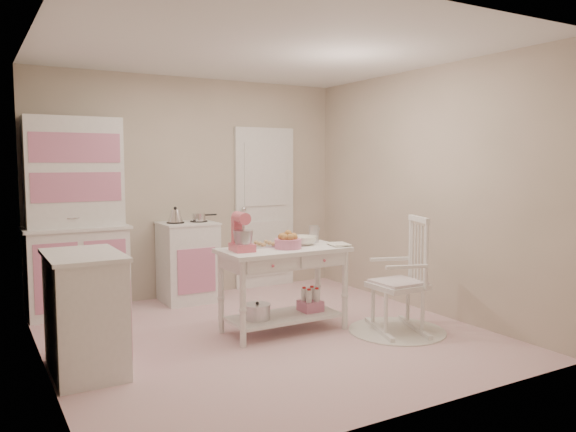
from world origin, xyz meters
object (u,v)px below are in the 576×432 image
object	(u,v)px
bread_basket	(288,244)
base_cabinet	(85,313)
rocking_chair	(398,274)
stove	(188,262)
hutch	(76,216)
work_table	(284,290)
stand_mixer	(242,233)

from	to	relation	value
bread_basket	base_cabinet	bearing A→B (deg)	-176.95
rocking_chair	bread_basket	xyz separation A→B (m)	(-0.91, 0.50, 0.30)
stove	rocking_chair	distance (m)	2.50
hutch	bread_basket	bearing A→B (deg)	-46.27
base_cabinet	bread_basket	bearing A→B (deg)	3.05
work_table	stove	bearing A→B (deg)	103.60
stove	base_cabinet	bearing A→B (deg)	-129.97
hutch	work_table	world-z (taller)	hutch
hutch	work_table	xyz separation A→B (m)	(1.58, -1.62, -0.64)
hutch	work_table	distance (m)	2.35
hutch	stove	size ratio (longest dim) A/B	2.26
work_table	bread_basket	xyz separation A→B (m)	(0.02, -0.05, 0.45)
stove	rocking_chair	world-z (taller)	rocking_chair
base_cabinet	work_table	bearing A→B (deg)	4.65
hutch	bread_basket	xyz separation A→B (m)	(1.60, -1.67, -0.19)
hutch	rocking_chair	bearing A→B (deg)	-40.90
hutch	stand_mixer	distance (m)	1.98
hutch	rocking_chair	size ratio (longest dim) A/B	1.89
hutch	stove	xyz separation A→B (m)	(1.20, -0.05, -0.58)
bread_basket	stove	bearing A→B (deg)	103.86
rocking_chair	work_table	bearing A→B (deg)	168.20
hutch	rocking_chair	world-z (taller)	hutch
rocking_chair	stand_mixer	distance (m)	1.52
rocking_chair	stand_mixer	xyz separation A→B (m)	(-1.35, 0.57, 0.42)
stove	base_cabinet	xyz separation A→B (m)	(-1.44, -1.72, 0.00)
base_cabinet	rocking_chair	world-z (taller)	rocking_chair
base_cabinet	hutch	bearing A→B (deg)	82.19
rocking_chair	bread_basket	size ratio (longest dim) A/B	4.40
stove	rocking_chair	xyz separation A→B (m)	(1.31, -2.12, 0.09)
work_table	hutch	bearing A→B (deg)	134.24
stand_mixer	bread_basket	bearing A→B (deg)	-4.75
base_cabinet	rocking_chair	distance (m)	2.78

